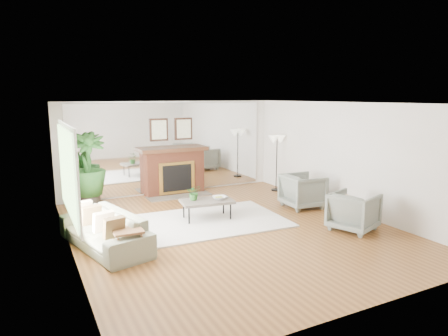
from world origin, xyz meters
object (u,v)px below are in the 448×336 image
fireplace (174,170)px  sofa (105,230)px  coffee_table (207,202)px  side_table (127,234)px  armchair_front (354,211)px  potted_ficus (88,167)px  floor_lamp (277,144)px  armchair_back (303,191)px

fireplace → sofa: (-2.45, -3.15, -0.35)m
coffee_table → side_table: 2.46m
armchair_front → potted_ficus: bearing=26.1°
coffee_table → armchair_front: armchair_front is taller
coffee_table → sofa: size_ratio=0.55×
potted_ficus → floor_lamp: 5.01m
fireplace → sofa: fireplace is taller
sofa → side_table: bearing=2.8°
sofa → armchair_back: (4.72, 0.50, 0.09)m
fireplace → armchair_front: fireplace is taller
fireplace → potted_ficus: size_ratio=1.16×
armchair_back → potted_ficus: bearing=65.1°
fireplace → armchair_back: bearing=-49.4°
sofa → floor_lamp: floor_lamp is taller
coffee_table → floor_lamp: bearing=29.0°
sofa → armchair_back: bearing=82.0°
coffee_table → floor_lamp: 3.41m
side_table → floor_lamp: floor_lamp is taller
fireplace → armchair_front: bearing=-64.4°
armchair_back → floor_lamp: bearing=-9.4°
armchair_front → side_table: armchair_front is taller
sofa → fireplace: bearing=128.1°
armchair_back → side_table: bearing=109.4°
potted_ficus → floor_lamp: size_ratio=1.14×
sofa → potted_ficus: 3.06m
fireplace → potted_ficus: fireplace is taller
coffee_table → armchair_back: armchair_back is taller
armchair_back → floor_lamp: 1.99m
armchair_front → floor_lamp: (0.55, 3.50, 0.95)m
armchair_back → side_table: (-4.49, -1.25, 0.04)m
sofa → potted_ficus: (0.19, 2.99, 0.64)m
sofa → armchair_front: (4.58, -1.29, 0.07)m
sofa → armchair_back: armchair_back is taller
coffee_table → sofa: (-2.26, -0.63, -0.09)m
armchair_back → side_table: armchair_back is taller
fireplace → sofa: 4.01m
coffee_table → side_table: (-2.04, -1.38, 0.04)m
floor_lamp → sofa: bearing=-156.6°
sofa → side_table: sofa is taller
armchair_back → floor_lamp: floor_lamp is taller
side_table → armchair_back: bearing=15.5°
coffee_table → floor_lamp: floor_lamp is taller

